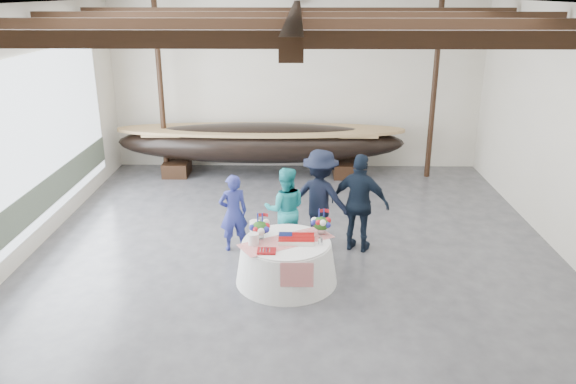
{
  "coord_description": "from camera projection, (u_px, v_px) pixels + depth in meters",
  "views": [
    {
      "loc": [
        0.05,
        -9.27,
        4.72
      ],
      "look_at": [
        -0.14,
        0.69,
        1.12
      ],
      "focal_mm": 35.0,
      "sensor_mm": 36.0,
      "label": 1
    }
  ],
  "objects": [
    {
      "name": "wall_back",
      "position": [
        297.0,
        86.0,
        15.2
      ],
      "size": [
        10.0,
        0.02,
        4.5
      ],
      "primitive_type": "cube",
      "color": "silver",
      "rests_on": "ground"
    },
    {
      "name": "guest_woman_blue",
      "position": [
        233.0,
        213.0,
        10.58
      ],
      "size": [
        0.64,
        0.52,
        1.51
      ],
      "primitive_type": "imported",
      "rotation": [
        0.0,
        0.0,
        3.48
      ],
      "color": "navy",
      "rests_on": "ground"
    },
    {
      "name": "floor",
      "position": [
        295.0,
        262.0,
        10.32
      ],
      "size": [
        10.0,
        12.0,
        0.01
      ],
      "primitive_type": "cube",
      "color": "#3D3D42",
      "rests_on": "ground"
    },
    {
      "name": "longboat_display",
      "position": [
        261.0,
        143.0,
        14.83
      ],
      "size": [
        7.58,
        1.52,
        1.42
      ],
      "color": "black",
      "rests_on": "ground"
    },
    {
      "name": "guest_woman_teal",
      "position": [
        285.0,
        209.0,
        10.56
      ],
      "size": [
        0.83,
        0.66,
        1.64
      ],
      "primitive_type": "imported",
      "rotation": [
        0.0,
        0.0,
        3.19
      ],
      "color": "teal",
      "rests_on": "ground"
    },
    {
      "name": "pavilion_structure",
      "position": [
        296.0,
        33.0,
        9.78
      ],
      "size": [
        9.8,
        11.76,
        4.5
      ],
      "color": "black",
      "rests_on": "ground"
    },
    {
      "name": "guest_man_left",
      "position": [
        320.0,
        198.0,
        10.71
      ],
      "size": [
        1.42,
        1.16,
        1.92
      ],
      "primitive_type": "imported",
      "rotation": [
        0.0,
        0.0,
        2.71
      ],
      "color": "black",
      "rests_on": "ground"
    },
    {
      "name": "wall_left",
      "position": [
        5.0,
        142.0,
        9.65
      ],
      "size": [
        0.02,
        12.0,
        4.5
      ],
      "primitive_type": "cube",
      "color": "silver",
      "rests_on": "ground"
    },
    {
      "name": "ceiling",
      "position": [
        296.0,
        4.0,
        8.8
      ],
      "size": [
        10.0,
        12.0,
        0.01
      ],
      "primitive_type": "cube",
      "color": "white",
      "rests_on": "wall_back"
    },
    {
      "name": "wall_front",
      "position": [
        290.0,
        364.0,
        3.92
      ],
      "size": [
        10.0,
        0.02,
        4.5
      ],
      "primitive_type": "cube",
      "color": "silver",
      "rests_on": "ground"
    },
    {
      "name": "open_bay",
      "position": [
        38.0,
        150.0,
        10.73
      ],
      "size": [
        0.03,
        7.0,
        3.2
      ],
      "color": "silver",
      "rests_on": "ground"
    },
    {
      "name": "tabletop_items",
      "position": [
        287.0,
        230.0,
        9.47
      ],
      "size": [
        1.66,
        1.29,
        0.4
      ],
      "color": "red",
      "rests_on": "banquet_table"
    },
    {
      "name": "guest_man_right",
      "position": [
        360.0,
        203.0,
        10.5
      ],
      "size": [
        1.21,
        0.86,
        1.9
      ],
      "primitive_type": "imported",
      "rotation": [
        0.0,
        0.0,
        2.74
      ],
      "color": "black",
      "rests_on": "ground"
    },
    {
      "name": "banquet_table",
      "position": [
        286.0,
        261.0,
        9.53
      ],
      "size": [
        1.73,
        1.73,
        0.75
      ],
      "color": "white",
      "rests_on": "ground"
    }
  ]
}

